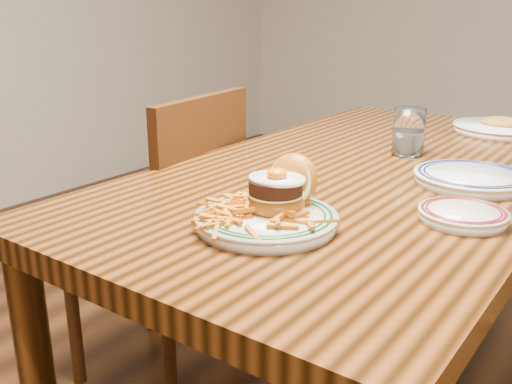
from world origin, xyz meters
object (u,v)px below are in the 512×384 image
Objects in this scene: table at (370,200)px; chair_left at (172,235)px; main_plate at (271,207)px; side_plate at (463,214)px.

table is 0.60m from chair_left.
side_plate is (0.27, 0.22, -0.02)m from main_plate.
side_plate reaches higher than table.
side_plate is at bearing -40.75° from table.
main_plate is (0.03, -0.48, 0.12)m from table.
table is 1.78× the size of chair_left.
main_plate is 1.65× the size of side_plate.
chair_left is 0.91m from side_plate.
main_plate is 0.35m from side_plate.
chair_left is 0.73m from main_plate.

